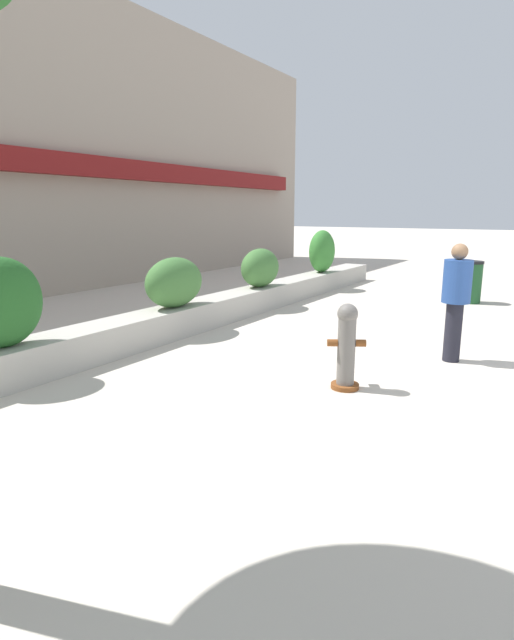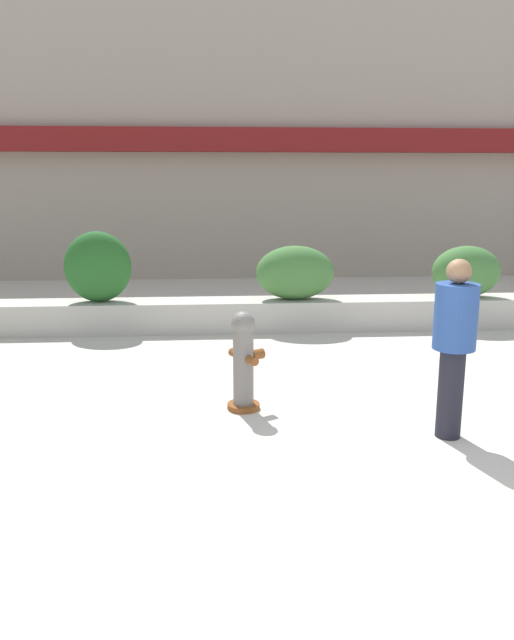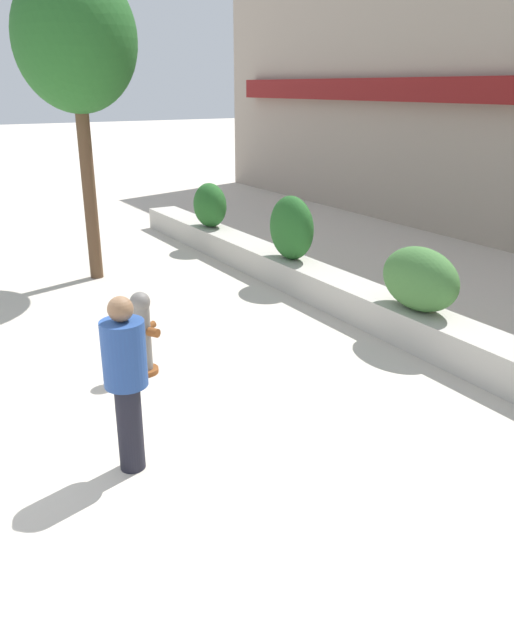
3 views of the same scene
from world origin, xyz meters
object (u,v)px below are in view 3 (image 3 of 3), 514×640
Objects in this scene: hedge_bush_1 at (291,228)px; pedestrian at (126,374)px; hedge_bush_0 at (210,205)px; fire_hydrant at (142,332)px; hedge_bush_2 at (420,279)px; street_tree at (75,42)px.

hedge_bush_1 is 0.66× the size of pedestrian.
fire_hydrant is at bearing -34.33° from hedge_bush_0.
hedge_bush_1 is at bearing 180.00° from hedge_bush_2.
fire_hydrant is (2.17, -3.68, -0.52)m from hedge_bush_1.
hedge_bush_2 is at bearing 101.42° from pedestrian.
street_tree is at bearing -152.27° from hedge_bush_2.
street_tree is 7.36m from pedestrian.
hedge_bush_1 is (3.22, 0.00, 0.09)m from hedge_bush_0.
hedge_bush_0 is 6.41m from hedge_bush_2.
hedge_bush_1 reaches higher than fire_hydrant.
hedge_bush_0 is 0.85× the size of hedge_bush_1.
hedge_bush_0 is 0.56× the size of pedestrian.
street_tree is 3.11× the size of pedestrian.
pedestrian is at bearing -24.36° from fire_hydrant.
hedge_bush_2 reaches higher than fire_hydrant.
street_tree is at bearing -128.79° from hedge_bush_1.
hedge_bush_1 is 4.31m from fire_hydrant.
hedge_bush_0 is 6.54m from fire_hydrant.
fire_hydrant is at bearing -105.45° from hedge_bush_2.
fire_hydrant is 0.20× the size of street_tree.
hedge_bush_2 is at bearing 0.00° from hedge_bush_1.
hedge_bush_0 is 0.75× the size of hedge_bush_2.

